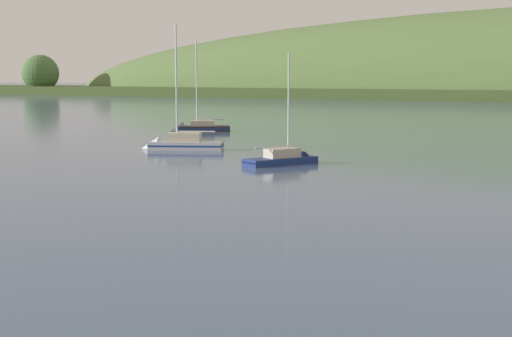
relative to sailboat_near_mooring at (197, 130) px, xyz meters
The scene contains 3 objects.
sailboat_near_mooring is the anchor object (origin of this frame).
sailboat_far_left 26.28m from the sailboat_near_mooring, 63.43° to the right, with size 8.72×5.52×13.80m.
sailboat_outer_reach 40.33m from the sailboat_near_mooring, 48.02° to the right, with size 5.42×7.38×10.44m.
Camera 1 is at (22.37, -11.79, 7.43)m, focal length 53.58 mm.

